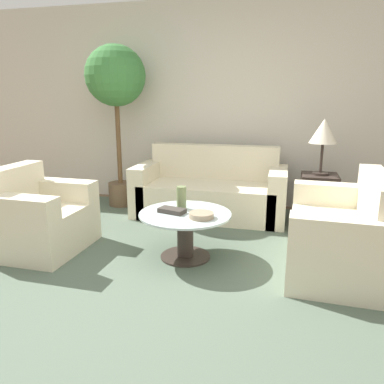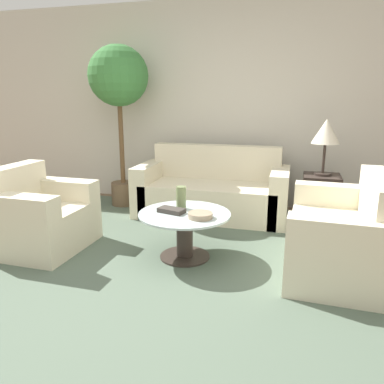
{
  "view_description": "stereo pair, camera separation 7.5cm",
  "coord_description": "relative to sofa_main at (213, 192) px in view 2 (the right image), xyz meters",
  "views": [
    {
      "loc": [
        0.9,
        -2.26,
        1.42
      ],
      "look_at": [
        0.09,
        1.02,
        0.55
      ],
      "focal_mm": 35.0,
      "sensor_mm": 36.0,
      "label": 1
    },
    {
      "loc": [
        0.98,
        -2.24,
        1.42
      ],
      "look_at": [
        0.09,
        1.02,
        0.55
      ],
      "focal_mm": 35.0,
      "sensor_mm": 36.0,
      "label": 2
    }
  ],
  "objects": [
    {
      "name": "vase",
      "position": [
        -0.03,
        -1.21,
        0.25
      ],
      "size": [
        0.09,
        0.09,
        0.21
      ],
      "color": "#6B7A4C",
      "rests_on": "coffee_table"
    },
    {
      "name": "table_lamp",
      "position": [
        1.24,
        -0.09,
        0.76
      ],
      "size": [
        0.3,
        0.3,
        0.61
      ],
      "color": "#332823",
      "rests_on": "side_table"
    },
    {
      "name": "sofa_main",
      "position": [
        0.0,
        0.0,
        0.0
      ],
      "size": [
        1.79,
        0.79,
        0.83
      ],
      "color": "beige",
      "rests_on": "ground_plane"
    },
    {
      "name": "loveseat",
      "position": [
        1.38,
        -1.21,
        0.0
      ],
      "size": [
        0.81,
        1.32,
        0.81
      ],
      "rotation": [
        0.0,
        0.0,
        -1.62
      ],
      "color": "beige",
      "rests_on": "ground_plane"
    },
    {
      "name": "side_table",
      "position": [
        1.24,
        -0.09,
        0.01
      ],
      "size": [
        0.39,
        0.39,
        0.58
      ],
      "color": "#332823",
      "rests_on": "ground_plane"
    },
    {
      "name": "rug",
      "position": [
        0.03,
        -1.33,
        -0.27
      ],
      "size": [
        3.68,
        3.5,
        0.01
      ],
      "color": "#4C5B4C",
      "rests_on": "ground_plane"
    },
    {
      "name": "coffee_table",
      "position": [
        0.03,
        -1.33,
        -0.0
      ],
      "size": [
        0.81,
        0.81,
        0.42
      ],
      "color": "#332823",
      "rests_on": "ground_plane"
    },
    {
      "name": "wall_back",
      "position": [
        -0.06,
        0.58,
        1.02
      ],
      "size": [
        10.0,
        0.06,
        2.6
      ],
      "color": "beige",
      "rests_on": "ground_plane"
    },
    {
      "name": "potted_plant",
      "position": [
        -1.24,
        0.11,
        1.27
      ],
      "size": [
        0.75,
        0.75,
        2.04
      ],
      "color": "brown",
      "rests_on": "ground_plane"
    },
    {
      "name": "book_stack",
      "position": [
        -0.08,
        -1.35,
        0.17
      ],
      "size": [
        0.26,
        0.18,
        0.04
      ],
      "rotation": [
        0.0,
        0.0,
        -0.26
      ],
      "color": "#38332D",
      "rests_on": "coffee_table"
    },
    {
      "name": "bowl",
      "position": [
        0.2,
        -1.43,
        0.17
      ],
      "size": [
        0.21,
        0.21,
        0.05
      ],
      "color": "gray",
      "rests_on": "coffee_table"
    },
    {
      "name": "armchair",
      "position": [
        -1.36,
        -1.47,
        0.0
      ],
      "size": [
        0.74,
        0.85,
        0.8
      ],
      "rotation": [
        0.0,
        0.0,
        1.55
      ],
      "color": "beige",
      "rests_on": "ground_plane"
    },
    {
      "name": "ground_plane",
      "position": [
        -0.06,
        -2.1,
        -0.28
      ],
      "size": [
        14.0,
        14.0,
        0.0
      ],
      "primitive_type": "plane",
      "color": "brown"
    }
  ]
}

